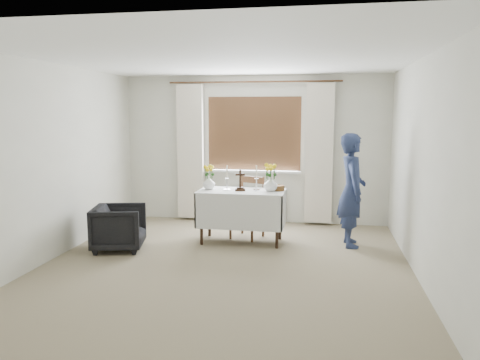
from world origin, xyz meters
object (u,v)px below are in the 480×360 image
object	(u,v)px
armchair	(119,228)
person	(352,190)
altar_table	(242,216)
wooden_cross	(240,180)
flower_vase_left	(209,183)
flower_vase_right	(271,184)
wooden_chair	(247,208)

from	to	relation	value
armchair	person	xyz separation A→B (m)	(3.15, 0.76, 0.49)
altar_table	wooden_cross	distance (m)	0.54
flower_vase_left	flower_vase_right	size ratio (longest dim) A/B	0.91
person	altar_table	bearing A→B (deg)	86.62
flower_vase_right	armchair	bearing A→B (deg)	-161.60
armchair	person	size ratio (longest dim) A/B	0.43
armchair	wooden_cross	bearing A→B (deg)	-80.70
person	flower_vase_right	xyz separation A→B (m)	(-1.14, -0.09, 0.07)
wooden_cross	armchair	bearing A→B (deg)	-167.95
armchair	person	bearing A→B (deg)	-89.51
altar_table	wooden_cross	world-z (taller)	wooden_cross
person	flower_vase_right	bearing A→B (deg)	87.91
altar_table	armchair	xyz separation A→B (m)	(-1.59, -0.67, -0.07)
altar_table	wooden_chair	xyz separation A→B (m)	(0.04, 0.24, 0.08)
person	flower_vase_right	world-z (taller)	person
wooden_cross	flower_vase_left	bearing A→B (deg)	163.34
armchair	flower_vase_right	distance (m)	2.19
armchair	wooden_cross	distance (m)	1.81
wooden_chair	flower_vase_left	size ratio (longest dim) A/B	4.86
person	flower_vase_right	distance (m)	1.14
flower_vase_right	altar_table	bearing A→B (deg)	179.68
flower_vase_left	flower_vase_right	xyz separation A→B (m)	(0.91, -0.03, 0.01)
wooden_cross	flower_vase_right	bearing A→B (deg)	-7.61
armchair	flower_vase_right	bearing A→B (deg)	-84.66
armchair	wooden_cross	xyz separation A→B (m)	(1.58, 0.65, 0.61)
altar_table	wooden_cross	bearing A→B (deg)	-126.01
wooden_cross	altar_table	bearing A→B (deg)	43.69
wooden_cross	flower_vase_right	xyz separation A→B (m)	(0.43, 0.02, -0.05)
altar_table	flower_vase_left	world-z (taller)	flower_vase_left
flower_vase_right	person	bearing A→B (deg)	4.48
altar_table	armchair	size ratio (longest dim) A/B	1.82
wooden_chair	flower_vase_right	size ratio (longest dim) A/B	4.44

